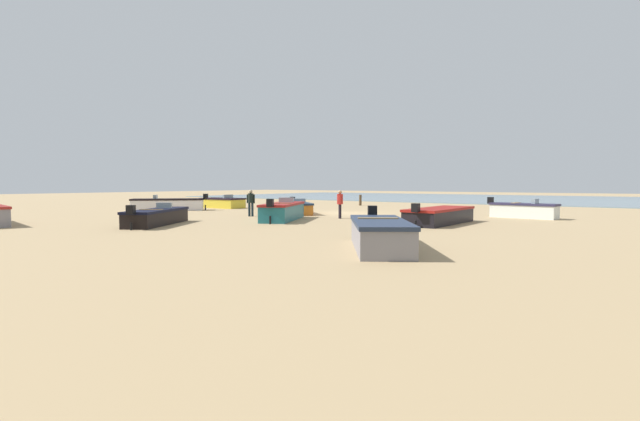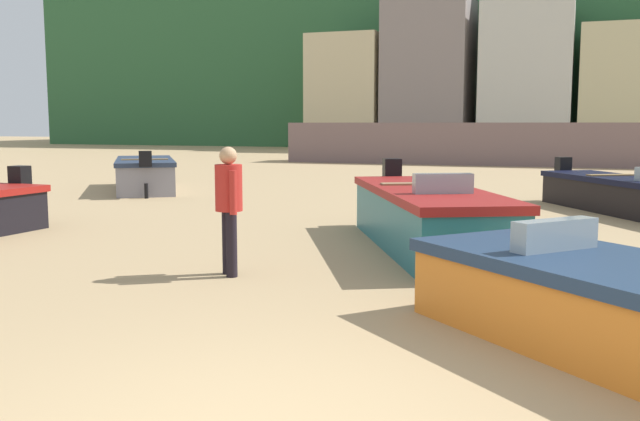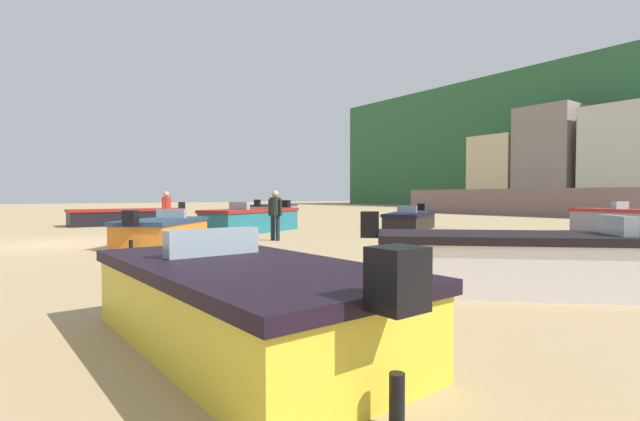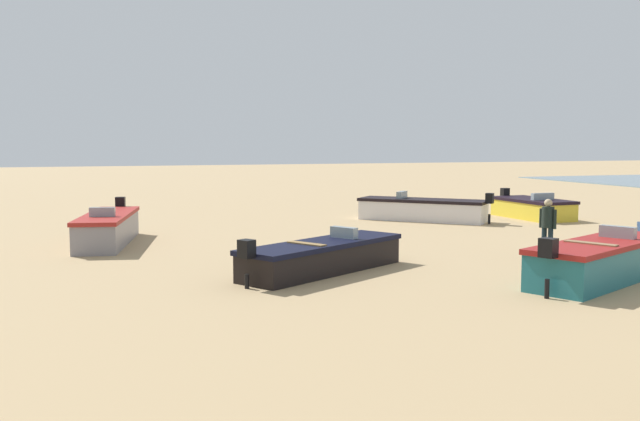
{
  "view_description": "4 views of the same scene",
  "coord_description": "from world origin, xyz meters",
  "px_view_note": "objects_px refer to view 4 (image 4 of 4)",
  "views": [
    {
      "loc": [
        -16.52,
        25.92,
        2.01
      ],
      "look_at": [
        -1.93,
        5.58,
        0.51
      ],
      "focal_mm": 25.52,
      "sensor_mm": 36.0,
      "label": 1
    },
    {
      "loc": [
        1.73,
        -3.59,
        1.9
      ],
      "look_at": [
        -1.04,
        3.96,
        0.91
      ],
      "focal_mm": 39.49,
      "sensor_mm": 36.0,
      "label": 2
    },
    {
      "loc": [
        15.57,
        -1.6,
        1.45
      ],
      "look_at": [
        4.97,
        6.29,
        1.02
      ],
      "focal_mm": 25.48,
      "sensor_mm": 36.0,
      "label": 3
    },
    {
      "loc": [
        -13.83,
        18.28,
        3.24
      ],
      "look_at": [
        5.02,
        11.96,
        1.29
      ],
      "focal_mm": 40.39,
      "sensor_mm": 36.0,
      "label": 4
    }
  ],
  "objects_px": {
    "boat_teal_0": "(601,261)",
    "boat_yellow_7": "(532,208)",
    "boat_grey_4": "(108,228)",
    "boat_black_3": "(322,256)",
    "beach_walker_distant": "(548,223)",
    "boat_white_8": "(423,210)"
  },
  "relations": [
    {
      "from": "boat_teal_0",
      "to": "beach_walker_distant",
      "type": "xyz_separation_m",
      "value": [
        3.38,
        -0.99,
        0.47
      ]
    },
    {
      "from": "boat_grey_4",
      "to": "boat_black_3",
      "type": "bearing_deg",
      "value": 137.2
    },
    {
      "from": "boat_teal_0",
      "to": "boat_yellow_7",
      "type": "height_order",
      "value": "boat_teal_0"
    },
    {
      "from": "beach_walker_distant",
      "to": "boat_grey_4",
      "type": "bearing_deg",
      "value": -140.9
    },
    {
      "from": "boat_teal_0",
      "to": "boat_white_8",
      "type": "bearing_deg",
      "value": 145.62
    },
    {
      "from": "boat_black_3",
      "to": "beach_walker_distant",
      "type": "bearing_deg",
      "value": 60.7
    },
    {
      "from": "boat_teal_0",
      "to": "boat_white_8",
      "type": "xyz_separation_m",
      "value": [
        12.64,
        -1.79,
        -0.03
      ]
    },
    {
      "from": "beach_walker_distant",
      "to": "boat_white_8",
      "type": "bearing_deg",
      "value": 153.63
    },
    {
      "from": "boat_black_3",
      "to": "boat_yellow_7",
      "type": "distance_m",
      "value": 15.18
    },
    {
      "from": "boat_teal_0",
      "to": "beach_walker_distant",
      "type": "height_order",
      "value": "beach_walker_distant"
    },
    {
      "from": "boat_grey_4",
      "to": "boat_white_8",
      "type": "bearing_deg",
      "value": -155.69
    },
    {
      "from": "boat_teal_0",
      "to": "boat_yellow_7",
      "type": "distance_m",
      "value": 13.73
    },
    {
      "from": "boat_black_3",
      "to": "boat_grey_4",
      "type": "relative_size",
      "value": 0.92
    },
    {
      "from": "boat_teal_0",
      "to": "boat_black_3",
      "type": "relative_size",
      "value": 1.02
    },
    {
      "from": "boat_white_8",
      "to": "boat_grey_4",
      "type": "bearing_deg",
      "value": 146.49
    },
    {
      "from": "boat_yellow_7",
      "to": "boat_white_8",
      "type": "relative_size",
      "value": 0.85
    },
    {
      "from": "boat_grey_4",
      "to": "boat_teal_0",
      "type": "bearing_deg",
      "value": 148.49
    },
    {
      "from": "boat_teal_0",
      "to": "boat_black_3",
      "type": "height_order",
      "value": "boat_teal_0"
    },
    {
      "from": "boat_yellow_7",
      "to": "beach_walker_distant",
      "type": "bearing_deg",
      "value": 55.48
    },
    {
      "from": "boat_yellow_7",
      "to": "beach_walker_distant",
      "type": "relative_size",
      "value": 2.47
    },
    {
      "from": "boat_grey_4",
      "to": "beach_walker_distant",
      "type": "bearing_deg",
      "value": 162.23
    },
    {
      "from": "boat_teal_0",
      "to": "boat_grey_4",
      "type": "xyz_separation_m",
      "value": [
        9.88,
        10.52,
        0.01
      ]
    }
  ]
}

